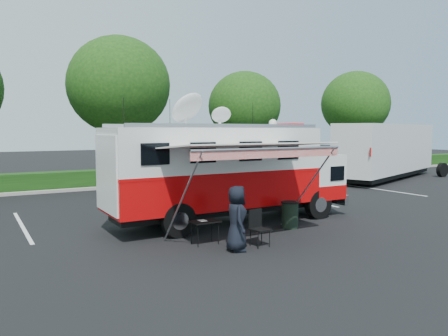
# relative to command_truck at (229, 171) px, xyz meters

# --- Properties ---
(ground_plane) EXTENTS (120.00, 120.00, 0.00)m
(ground_plane) POSITION_rel_command_truck_xyz_m (0.08, 0.00, -1.84)
(ground_plane) COLOR black
(ground_plane) RESTS_ON ground
(back_border) EXTENTS (60.00, 6.14, 8.87)m
(back_border) POSITION_rel_command_truck_xyz_m (1.22, 12.90, 3.17)
(back_border) COLOR #9E998E
(back_border) RESTS_ON ground_plane
(stall_lines) EXTENTS (24.12, 5.50, 0.01)m
(stall_lines) POSITION_rel_command_truck_xyz_m (-0.42, 3.00, -1.83)
(stall_lines) COLOR silver
(stall_lines) RESTS_ON ground_plane
(command_truck) EXTENTS (8.93, 2.46, 4.29)m
(command_truck) POSITION_rel_command_truck_xyz_m (0.00, 0.00, 0.00)
(command_truck) COLOR black
(command_truck) RESTS_ON ground_plane
(awning) EXTENTS (4.88, 2.53, 2.95)m
(awning) POSITION_rel_command_truck_xyz_m (-0.80, -2.55, 0.92)
(awning) COLOR silver
(awning) RESTS_ON ground_plane
(person) EXTENTS (0.83, 1.01, 1.78)m
(person) POSITION_rel_command_truck_xyz_m (-1.71, -3.23, -1.84)
(person) COLOR black
(person) RESTS_ON ground_plane
(folding_table) EXTENTS (0.81, 0.57, 0.69)m
(folding_table) POSITION_rel_command_truck_xyz_m (-2.13, -2.18, -1.20)
(folding_table) COLOR black
(folding_table) RESTS_ON ground_plane
(folding_chair) EXTENTS (0.55, 0.58, 1.03)m
(folding_chair) POSITION_rel_command_truck_xyz_m (-0.90, -3.06, -1.23)
(folding_chair) COLOR black
(folding_chair) RESTS_ON ground_plane
(trash_bin) EXTENTS (0.60, 0.60, 0.89)m
(trash_bin) POSITION_rel_command_truck_xyz_m (1.29, -1.79, -1.39)
(trash_bin) COLOR black
(trash_bin) RESTS_ON ground_plane
(semi_trailer) EXTENTS (11.98, 6.34, 3.65)m
(semi_trailer) POSITION_rel_command_truck_xyz_m (16.20, 6.48, 0.09)
(semi_trailer) COLOR silver
(semi_trailer) RESTS_ON ground_plane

